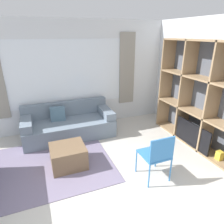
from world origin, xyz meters
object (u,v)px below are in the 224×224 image
Objects in this scene: folding_chair at (157,154)px; ottoman at (68,156)px; shelving_unit at (200,98)px; couch_main at (69,125)px.

ottoman is at bearing -35.57° from folding_chair.
shelving_unit reaches higher than couch_main.
ottoman is (-2.85, 0.17, -0.87)m from shelving_unit.
couch_main reaches higher than ottoman.
shelving_unit is 2.99m from ottoman.
shelving_unit is 1.81m from folding_chair.
ottoman is 1.65m from folding_chair.
shelving_unit reaches higher than folding_chair.
folding_chair is at bearing -63.50° from couch_main.
folding_chair is at bearing -35.57° from ottoman.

